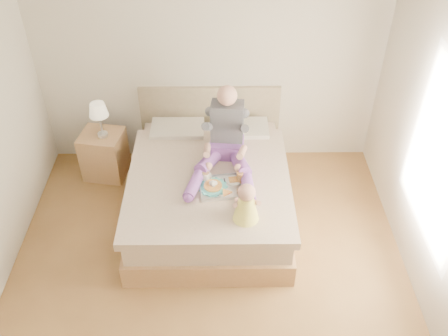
{
  "coord_description": "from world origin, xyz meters",
  "views": [
    {
      "loc": [
        0.12,
        -3.06,
        4.01
      ],
      "look_at": [
        0.16,
        0.83,
        0.79
      ],
      "focal_mm": 40.0,
      "sensor_mm": 36.0,
      "label": 1
    }
  ],
  "objects_px": {
    "adult": "(226,142)",
    "tray": "(222,185)",
    "bed": "(209,186)",
    "nightstand": "(104,154)",
    "baby": "(246,205)"
  },
  "relations": [
    {
      "from": "tray",
      "to": "baby",
      "type": "bearing_deg",
      "value": -71.51
    },
    {
      "from": "bed",
      "to": "adult",
      "type": "bearing_deg",
      "value": 26.85
    },
    {
      "from": "adult",
      "to": "tray",
      "type": "bearing_deg",
      "value": -89.06
    },
    {
      "from": "bed",
      "to": "tray",
      "type": "bearing_deg",
      "value": -67.73
    },
    {
      "from": "nightstand",
      "to": "baby",
      "type": "height_order",
      "value": "baby"
    },
    {
      "from": "bed",
      "to": "nightstand",
      "type": "xyz_separation_m",
      "value": [
        -1.28,
        0.62,
        -0.02
      ]
    },
    {
      "from": "tray",
      "to": "baby",
      "type": "relative_size",
      "value": 1.25
    },
    {
      "from": "nightstand",
      "to": "adult",
      "type": "xyz_separation_m",
      "value": [
        1.46,
        -0.53,
        0.57
      ]
    },
    {
      "from": "bed",
      "to": "nightstand",
      "type": "height_order",
      "value": "bed"
    },
    {
      "from": "nightstand",
      "to": "adult",
      "type": "height_order",
      "value": "adult"
    },
    {
      "from": "nightstand",
      "to": "bed",
      "type": "bearing_deg",
      "value": -16.06
    },
    {
      "from": "adult",
      "to": "tray",
      "type": "distance_m",
      "value": 0.49
    },
    {
      "from": "nightstand",
      "to": "baby",
      "type": "relative_size",
      "value": 1.42
    },
    {
      "from": "adult",
      "to": "baby",
      "type": "height_order",
      "value": "adult"
    },
    {
      "from": "bed",
      "to": "tray",
      "type": "height_order",
      "value": "bed"
    }
  ]
}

